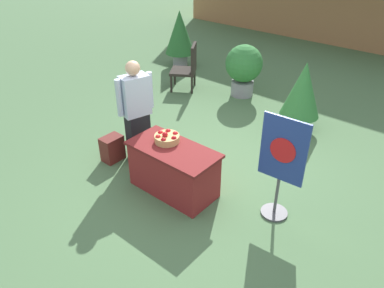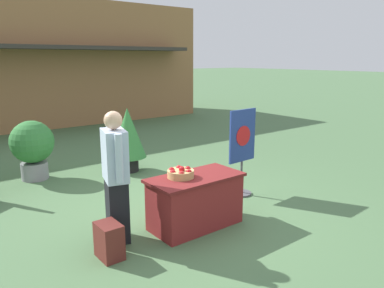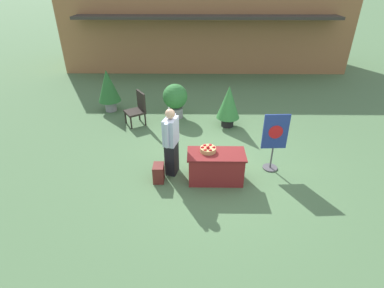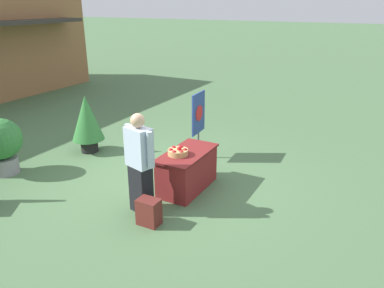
# 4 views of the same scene
# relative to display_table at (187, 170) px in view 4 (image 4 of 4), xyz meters

# --- Properties ---
(ground_plane) EXTENTS (120.00, 120.00, 0.00)m
(ground_plane) POSITION_rel_display_table_xyz_m (0.13, 0.53, -0.36)
(ground_plane) COLOR #4C7047
(display_table) EXTENTS (1.30, 0.65, 0.72)m
(display_table) POSITION_rel_display_table_xyz_m (0.00, 0.00, 0.00)
(display_table) COLOR maroon
(display_table) RESTS_ON ground_plane
(apple_basket) EXTENTS (0.35, 0.35, 0.16)m
(apple_basket) POSITION_rel_display_table_xyz_m (-0.19, 0.08, 0.42)
(apple_basket) COLOR tan
(apple_basket) RESTS_ON display_table
(person_visitor) EXTENTS (0.36, 0.59, 1.65)m
(person_visitor) POSITION_rel_display_table_xyz_m (-1.02, 0.28, 0.48)
(person_visitor) COLOR black
(person_visitor) RESTS_ON ground_plane
(backpack) EXTENTS (0.24, 0.34, 0.42)m
(backpack) POSITION_rel_display_table_xyz_m (-1.31, -0.05, -0.15)
(backpack) COLOR maroon
(backpack) RESTS_ON ground_plane
(poster_board) EXTENTS (0.60, 0.36, 1.45)m
(poster_board) POSITION_rel_display_table_xyz_m (1.38, 0.48, 0.44)
(poster_board) COLOR #4C4C51
(poster_board) RESTS_ON ground_plane
(potted_plant_far_right) EXTENTS (0.71, 0.71, 1.30)m
(potted_plant_far_right) POSITION_rel_display_table_xyz_m (0.53, 2.83, 0.39)
(potted_plant_far_right) COLOR black
(potted_plant_far_right) RESTS_ON ground_plane
(potted_plant_near_left) EXTENTS (0.80, 0.80, 1.13)m
(potted_plant_near_left) POSITION_rel_display_table_xyz_m (-1.13, 3.49, 0.29)
(potted_plant_near_left) COLOR gray
(potted_plant_near_left) RESTS_ON ground_plane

